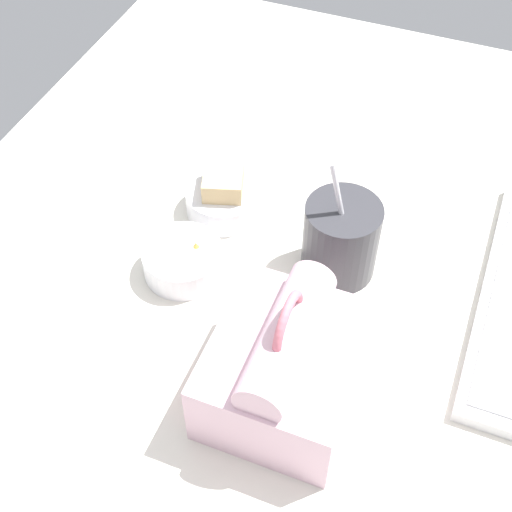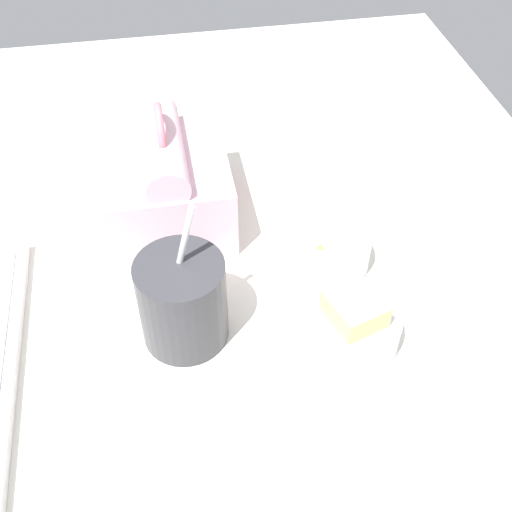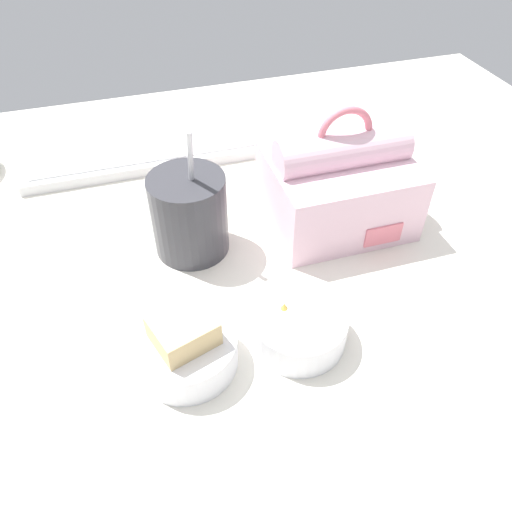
{
  "view_description": "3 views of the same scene",
  "coord_description": "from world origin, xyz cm",
  "px_view_note": "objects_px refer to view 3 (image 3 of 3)",
  "views": [
    {
      "loc": [
        56.54,
        17.41,
        77.59
      ],
      "look_at": [
        -0.74,
        -5.2,
        7.0
      ],
      "focal_mm": 50.0,
      "sensor_mm": 36.0,
      "label": 1
    },
    {
      "loc": [
        -55.4,
        4.77,
        63.0
      ],
      "look_at": [
        -0.74,
        -5.2,
        7.0
      ],
      "focal_mm": 45.0,
      "sensor_mm": 36.0,
      "label": 2
    },
    {
      "loc": [
        -13.91,
        -48.15,
        48.79
      ],
      "look_at": [
        -0.74,
        -5.2,
        7.0
      ],
      "focal_mm": 35.0,
      "sensor_mm": 36.0,
      "label": 3
    }
  ],
  "objects_px": {
    "lunch_bag": "(338,185)",
    "bento_bowl_sandwich": "(186,347)",
    "soup_cup": "(189,213)",
    "keyboard": "(145,149)",
    "bento_bowl_snacks": "(298,326)"
  },
  "relations": [
    {
      "from": "keyboard",
      "to": "lunch_bag",
      "type": "relative_size",
      "value": 2.14
    },
    {
      "from": "keyboard",
      "to": "soup_cup",
      "type": "distance_m",
      "value": 0.27
    },
    {
      "from": "lunch_bag",
      "to": "soup_cup",
      "type": "distance_m",
      "value": 0.21
    },
    {
      "from": "keyboard",
      "to": "bento_bowl_sandwich",
      "type": "distance_m",
      "value": 0.46
    },
    {
      "from": "keyboard",
      "to": "bento_bowl_snacks",
      "type": "xyz_separation_m",
      "value": [
        0.11,
        -0.46,
        0.01
      ]
    },
    {
      "from": "keyboard",
      "to": "bento_bowl_snacks",
      "type": "bearing_deg",
      "value": -76.24
    },
    {
      "from": "keyboard",
      "to": "lunch_bag",
      "type": "height_order",
      "value": "lunch_bag"
    },
    {
      "from": "lunch_bag",
      "to": "bento_bowl_sandwich",
      "type": "bearing_deg",
      "value": -143.92
    },
    {
      "from": "keyboard",
      "to": "soup_cup",
      "type": "relative_size",
      "value": 2.18
    },
    {
      "from": "soup_cup",
      "to": "bento_bowl_sandwich",
      "type": "relative_size",
      "value": 1.69
    },
    {
      "from": "bento_bowl_sandwich",
      "to": "soup_cup",
      "type": "bearing_deg",
      "value": 76.55
    },
    {
      "from": "keyboard",
      "to": "lunch_bag",
      "type": "bearing_deg",
      "value": -47.56
    },
    {
      "from": "lunch_bag",
      "to": "bento_bowl_sandwich",
      "type": "height_order",
      "value": "lunch_bag"
    },
    {
      "from": "soup_cup",
      "to": "bento_bowl_sandwich",
      "type": "xyz_separation_m",
      "value": [
        -0.05,
        -0.19,
        -0.03
      ]
    },
    {
      "from": "keyboard",
      "to": "bento_bowl_snacks",
      "type": "height_order",
      "value": "bento_bowl_snacks"
    }
  ]
}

